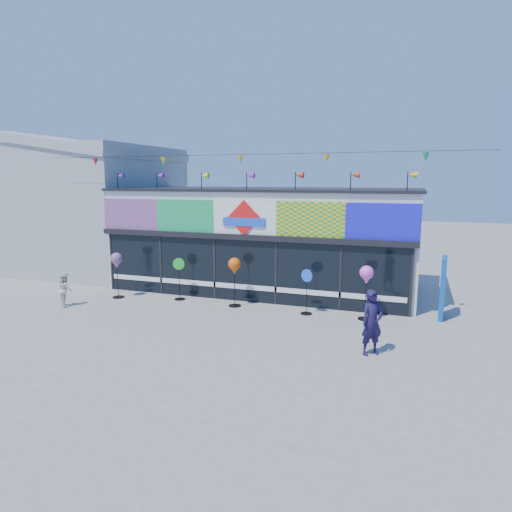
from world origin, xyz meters
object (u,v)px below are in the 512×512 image
at_px(spinner_1, 179,278).
at_px(spinner_4, 366,277).
at_px(spinner_3, 307,291).
at_px(blue_sign, 443,288).
at_px(spinner_2, 234,268).
at_px(adult_man, 372,323).
at_px(spinner_0, 117,262).
at_px(child, 65,290).

height_order(spinner_1, spinner_4, spinner_4).
distance_m(spinner_1, spinner_4, 6.86).
xyz_separation_m(spinner_1, spinner_3, (4.92, -0.25, -0.03)).
bearing_deg(blue_sign, spinner_2, -167.77).
bearing_deg(spinner_2, blue_sign, 7.90).
distance_m(blue_sign, spinner_4, 2.56).
bearing_deg(spinner_3, adult_man, -50.84).
distance_m(spinner_0, spinner_1, 2.47).
bearing_deg(adult_man, spinner_1, 116.53).
relative_size(adult_man, child, 1.44).
distance_m(spinner_0, spinner_4, 9.20).
relative_size(spinner_2, adult_man, 1.03).
xyz_separation_m(spinner_2, adult_man, (5.01, -3.03, -0.55)).
xyz_separation_m(spinner_0, spinner_3, (7.27, 0.27, -0.58)).
bearing_deg(spinner_1, spinner_4, -1.73).
bearing_deg(child, spinner_2, -122.56).
bearing_deg(spinner_1, spinner_0, -167.57).
xyz_separation_m(spinner_3, spinner_4, (1.92, 0.04, 0.60)).
height_order(adult_man, child, adult_man).
bearing_deg(spinner_2, adult_man, -31.15).
bearing_deg(adult_man, spinner_0, 124.66).
bearing_deg(spinner_1, spinner_2, -3.83).
height_order(spinner_2, child, spinner_2).
xyz_separation_m(spinner_0, spinner_2, (4.65, 0.37, 0.01)).
relative_size(blue_sign, spinner_2, 1.15).
bearing_deg(spinner_2, child, -161.17).
height_order(spinner_0, spinner_1, spinner_0).
distance_m(spinner_2, adult_man, 5.88).
xyz_separation_m(spinner_1, spinner_2, (2.29, -0.15, 0.56)).
relative_size(spinner_0, adult_man, 1.02).
distance_m(spinner_0, child, 2.06).
bearing_deg(blue_sign, spinner_1, -170.69).
bearing_deg(spinner_3, blue_sign, 13.89).
bearing_deg(child, spinner_4, -130.93).
xyz_separation_m(spinner_0, child, (-1.06, -1.58, -0.80)).
bearing_deg(spinner_1, child, -148.40).
distance_m(spinner_2, spinner_4, 4.54).
distance_m(blue_sign, spinner_2, 6.94).
distance_m(spinner_3, spinner_4, 2.01).
bearing_deg(spinner_1, spinner_3, -2.91).
distance_m(spinner_3, adult_man, 3.78).
bearing_deg(spinner_3, spinner_2, 177.89).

